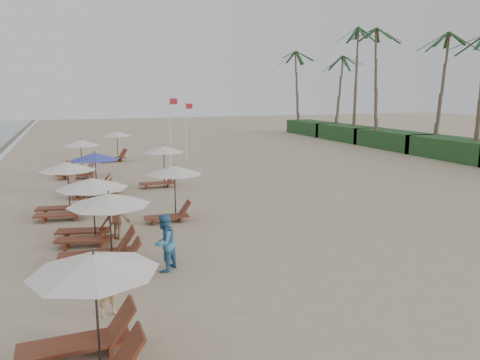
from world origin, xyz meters
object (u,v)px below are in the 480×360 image
object	(u,v)px
lounger_station_1	(101,235)
lounger_station_5	(77,160)
lounger_station_3	(63,190)
inland_station_0	(172,185)
inland_station_2	(114,143)
beachgoer_mid_a	(164,243)
lounger_station_2	(88,208)
lounger_station_4	(91,174)
inland_station_1	(161,162)
beachgoer_far_b	(71,177)
beachgoer_near	(108,285)
lounger_station_0	(81,319)
beachgoer_mid_b	(118,215)
flag_pole_near	(170,129)

from	to	relation	value
lounger_station_1	lounger_station_5	distance (m)	16.14
lounger_station_3	inland_station_0	bearing A→B (deg)	-26.77
lounger_station_5	inland_station_2	distance (m)	6.55
inland_station_2	beachgoer_mid_a	distance (m)	22.76
lounger_station_2	inland_station_2	distance (m)	19.35
lounger_station_4	lounger_station_2	bearing A→B (deg)	-93.55
inland_station_1	beachgoer_far_b	world-z (taller)	inland_station_1
lounger_station_3	beachgoer_mid_a	distance (m)	7.85
lounger_station_4	inland_station_1	bearing A→B (deg)	14.97
beachgoer_near	lounger_station_1	bearing A→B (deg)	67.86
lounger_station_2	lounger_station_4	world-z (taller)	lounger_station_2
lounger_station_1	beachgoer_far_b	distance (m)	11.44
lounger_station_0	inland_station_2	distance (m)	27.39
lounger_station_1	beachgoer_mid_a	world-z (taller)	lounger_station_1
lounger_station_5	lounger_station_3	bearing A→B (deg)	-94.45
inland_station_0	beachgoer_mid_a	distance (m)	5.46
inland_station_1	inland_station_2	world-z (taller)	same
beachgoer_mid_a	beachgoer_mid_b	size ratio (longest dim) A/B	0.98
lounger_station_5	inland_station_0	world-z (taller)	lounger_station_5
lounger_station_1	inland_station_0	size ratio (longest dim) A/B	1.12
inland_station_0	lounger_station_1	bearing A→B (deg)	-124.03
lounger_station_1	beachgoer_mid_b	world-z (taller)	lounger_station_1
lounger_station_3	flag_pole_near	bearing A→B (deg)	57.41
lounger_station_2	inland_station_2	size ratio (longest dim) A/B	0.97
lounger_station_2	inland_station_0	xyz separation A→B (m)	(3.31, 1.67, 0.26)
lounger_station_2	inland_station_1	world-z (taller)	lounger_station_2
lounger_station_0	lounger_station_5	bearing A→B (deg)	89.02
lounger_station_5	inland_station_0	xyz separation A→B (m)	(3.40, -11.58, 0.43)
inland_station_1	lounger_station_1	bearing A→B (deg)	-109.03
inland_station_2	flag_pole_near	world-z (taller)	flag_pole_near
inland_station_2	beachgoer_mid_b	size ratio (longest dim) A/B	1.58
inland_station_0	flag_pole_near	world-z (taller)	flag_pole_near
lounger_station_3	inland_station_2	world-z (taller)	lounger_station_3
inland_station_0	beachgoer_mid_b	size ratio (longest dim) A/B	1.45
inland_station_2	lounger_station_1	bearing A→B (deg)	-96.44
inland_station_1	beachgoer_near	bearing A→B (deg)	-105.50
beachgoer_near	flag_pole_near	xyz separation A→B (m)	(5.81, 20.29, 1.94)
flag_pole_near	beachgoer_mid_b	bearing A→B (deg)	-109.02
inland_station_1	flag_pole_near	xyz separation A→B (m)	(1.79, 5.80, 1.32)
inland_station_1	flag_pole_near	size ratio (longest dim) A/B	0.54
lounger_station_0	inland_station_2	xyz separation A→B (m)	(3.17, 27.20, 0.26)
lounger_station_1	lounger_station_2	size ratio (longest dim) A/B	1.06
flag_pole_near	lounger_station_3	bearing A→B (deg)	-122.59
beachgoer_near	beachgoer_far_b	world-z (taller)	beachgoer_far_b
beachgoer_mid_a	flag_pole_near	bearing A→B (deg)	-147.50
beachgoer_near	beachgoer_mid_a	distance (m)	2.92
lounger_station_0	beachgoer_near	size ratio (longest dim) A/B	1.80
lounger_station_0	lounger_station_4	distance (m)	15.67
lounger_station_3	beachgoer_near	size ratio (longest dim) A/B	1.71
lounger_station_3	inland_station_0	size ratio (longest dim) A/B	1.04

